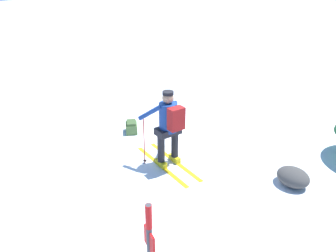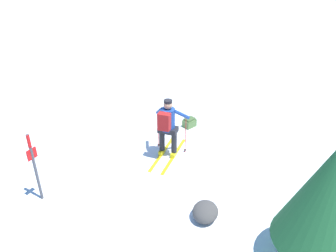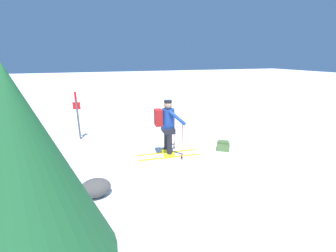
% 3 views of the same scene
% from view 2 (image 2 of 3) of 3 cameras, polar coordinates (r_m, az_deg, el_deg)
% --- Properties ---
extents(ground_plane, '(80.00, 80.00, 0.00)m').
position_cam_2_polar(ground_plane, '(9.10, 4.31, -4.44)').
color(ground_plane, white).
extents(skier, '(1.85, 0.98, 1.63)m').
position_cam_2_polar(skier, '(8.43, -0.07, 0.19)').
color(skier, gold).
rests_on(skier, ground_plane).
extents(dropped_backpack, '(0.47, 0.44, 0.29)m').
position_cam_2_polar(dropped_backpack, '(10.26, 3.75, 0.59)').
color(dropped_backpack, '#4C6B38').
rests_on(dropped_backpack, ground_plane).
extents(trail_marker, '(0.24, 0.07, 1.66)m').
position_cam_2_polar(trail_marker, '(7.48, -22.35, -5.79)').
color(trail_marker, '#4C4C51').
rests_on(trail_marker, ground_plane).
extents(rock_boulder, '(0.63, 0.53, 0.34)m').
position_cam_2_polar(rock_boulder, '(7.02, 6.51, -14.60)').
color(rock_boulder, '#474442').
rests_on(rock_boulder, ground_plane).
extents(pine_tree, '(1.63, 1.63, 2.72)m').
position_cam_2_polar(pine_tree, '(5.76, 27.00, -10.06)').
color(pine_tree, '#4C331E').
rests_on(pine_tree, ground_plane).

